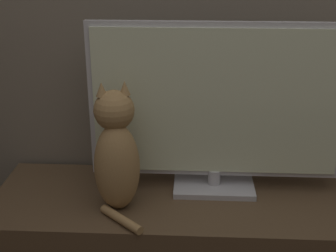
% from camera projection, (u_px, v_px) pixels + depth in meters
% --- Properties ---
extents(tv, '(0.87, 0.17, 0.60)m').
position_uv_depth(tv, '(217.00, 108.00, 1.58)').
color(tv, '#B7B7BC').
rests_on(tv, tv_stand).
extents(cat, '(0.19, 0.27, 0.43)m').
position_uv_depth(cat, '(116.00, 153.00, 1.51)').
color(cat, '#997547').
rests_on(cat, tv_stand).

